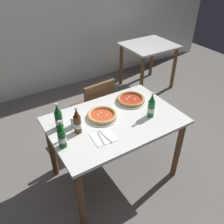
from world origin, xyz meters
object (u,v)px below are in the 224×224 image
Objects in this scene: pizza_margherita_near at (131,99)px; napkin_with_cutlery at (103,137)px; dining_table_background at (148,54)px; chair_behind_table at (95,108)px; paper_cup at (75,121)px; beer_bottle_center at (151,107)px; dining_table_main at (115,129)px; beer_bottle_extra at (62,136)px; pizza_marinara_far at (102,115)px; beer_bottle_left at (77,122)px; beer_bottle_right at (59,118)px.

napkin_with_cutlery is (-0.52, -0.33, -0.02)m from pizza_margherita_near.
pizza_margherita_near is (-1.24, -1.22, 0.18)m from dining_table_background.
chair_behind_table is 8.95× the size of paper_cup.
napkin_with_cutlery is (-0.52, -0.03, -0.10)m from beer_bottle_center.
dining_table_main is 0.58m from beer_bottle_extra.
pizza_margherita_near is at bearing 108.40° from chair_behind_table.
pizza_marinara_far is at bearing 150.95° from beer_bottle_center.
beer_bottle_left is at bearing 177.78° from dining_table_main.
paper_cup is at bearing -145.76° from dining_table_background.
paper_cup is (-0.46, -0.50, 0.32)m from chair_behind_table.
napkin_with_cutlery is at bearing -14.40° from beer_bottle_extra.
paper_cup is (-0.26, 0.02, 0.03)m from pizza_marinara_far.
pizza_margherita_near is (0.30, 0.17, 0.14)m from dining_table_main.
napkin_with_cutlery reaches higher than dining_table_background.
pizza_margherita_near is 3.26× the size of paper_cup.
napkin_with_cutlery is (-0.13, -0.25, -0.02)m from pizza_marinara_far.
beer_bottle_center and beer_bottle_extra have the same top height.
dining_table_background is at bearing 51.00° from beer_bottle_center.
dining_table_main is at bearing 74.87° from chair_behind_table.
beer_bottle_right is 2.60× the size of paper_cup.
beer_bottle_center is (0.01, -0.30, 0.08)m from pizza_margherita_near.
beer_bottle_left reaches higher than dining_table_background.
dining_table_main is 2.07m from dining_table_background.
beer_bottle_extra is (-2.07, -1.47, 0.26)m from dining_table_background.
chair_behind_table is at bearing 104.43° from beer_bottle_center.
beer_bottle_extra is (-0.17, -0.09, 0.00)m from beer_bottle_left.
dining_table_main is 1.41× the size of chair_behind_table.
pizza_marinara_far reaches higher than napkin_with_cutlery.
pizza_marinara_far is at bearing 61.73° from napkin_with_cutlery.
beer_bottle_left is (-0.36, 0.01, 0.22)m from dining_table_main.
dining_table_main is 0.40m from paper_cup.
beer_bottle_center reaches higher than pizza_margherita_near.
beer_bottle_right reaches higher than pizza_margherita_near.
beer_bottle_extra reaches higher than pizza_marinara_far.
pizza_marinara_far is 1.21× the size of beer_bottle_extra.
beer_bottle_left is at bearing -51.22° from beer_bottle_right.
pizza_marinara_far is 0.49m from beer_bottle_extra.
beer_bottle_left reaches higher than pizza_margherita_near.
pizza_marinara_far is at bearing 20.16° from beer_bottle_extra.
beer_bottle_right reaches higher than pizza_marinara_far.
beer_bottle_center is at bearing 3.27° from napkin_with_cutlery.
chair_behind_table is 0.75m from paper_cup.
beer_bottle_center is 2.60× the size of paper_cup.
dining_table_main is at bearing 156.91° from beer_bottle_center.
beer_bottle_extra is (-0.83, -0.25, 0.08)m from pizza_margherita_near.
beer_bottle_left is (-0.66, -0.16, 0.08)m from pizza_margherita_near.
dining_table_main and dining_table_background have the same top height.
beer_bottle_right is (-0.59, -0.46, 0.37)m from chair_behind_table.
paper_cup is at bearing 81.78° from beer_bottle_left.
beer_bottle_left and beer_bottle_center have the same top height.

